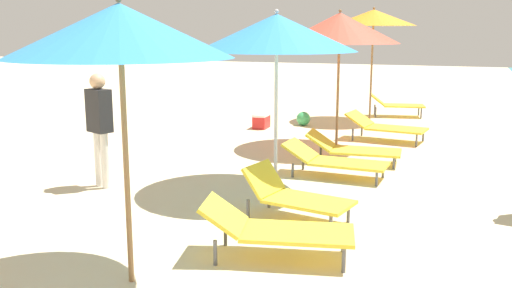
{
  "coord_description": "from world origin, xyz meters",
  "views": [
    {
      "loc": [
        1.75,
        2.84,
        2.24
      ],
      "look_at": [
        -0.39,
        8.44,
        1.02
      ],
      "focal_mm": 39.46,
      "sensor_mm": 36.0,
      "label": 1
    }
  ],
  "objects_px": {
    "umbrella_fourth": "(277,33)",
    "lounger_fifth_shoreside": "(385,126)",
    "person_walking_mid": "(99,119)",
    "umbrella_farthest": "(374,18)",
    "lounger_fourth_inland": "(295,195)",
    "cooler_box": "(261,121)",
    "lounger_third_shoreside": "(276,228)",
    "beach_ball": "(303,119)",
    "umbrella_fifth": "(340,28)",
    "lounger_fourth_shoreside": "(334,160)",
    "umbrella_third": "(120,31)",
    "lounger_farthest_shoreside": "(396,104)",
    "lounger_fifth_inland": "(352,148)"
  },
  "relations": [
    {
      "from": "umbrella_fifth",
      "to": "umbrella_farthest",
      "type": "bearing_deg",
      "value": 89.33
    },
    {
      "from": "cooler_box",
      "to": "lounger_fourth_inland",
      "type": "bearing_deg",
      "value": -66.06
    },
    {
      "from": "umbrella_farthest",
      "to": "cooler_box",
      "type": "relative_size",
      "value": 5.47
    },
    {
      "from": "person_walking_mid",
      "to": "cooler_box",
      "type": "xyz_separation_m",
      "value": [
        0.42,
        5.48,
        -0.83
      ]
    },
    {
      "from": "lounger_third_shoreside",
      "to": "person_walking_mid",
      "type": "height_order",
      "value": "person_walking_mid"
    },
    {
      "from": "lounger_fourth_inland",
      "to": "lounger_farthest_shoreside",
      "type": "distance_m",
      "value": 8.79
    },
    {
      "from": "lounger_third_shoreside",
      "to": "beach_ball",
      "type": "relative_size",
      "value": 4.83
    },
    {
      "from": "lounger_fifth_shoreside",
      "to": "umbrella_farthest",
      "type": "xyz_separation_m",
      "value": [
        -0.74,
        2.53,
        2.22
      ]
    },
    {
      "from": "lounger_fourth_shoreside",
      "to": "lounger_farthest_shoreside",
      "type": "distance_m",
      "value": 6.66
    },
    {
      "from": "umbrella_fourth",
      "to": "cooler_box",
      "type": "relative_size",
      "value": 4.95
    },
    {
      "from": "lounger_third_shoreside",
      "to": "lounger_farthest_shoreside",
      "type": "distance_m",
      "value": 9.96
    },
    {
      "from": "umbrella_fourth",
      "to": "lounger_fourth_inland",
      "type": "relative_size",
      "value": 1.86
    },
    {
      "from": "umbrella_fifth",
      "to": "lounger_farthest_shoreside",
      "type": "distance_m",
      "value": 4.87
    },
    {
      "from": "lounger_fourth_shoreside",
      "to": "umbrella_farthest",
      "type": "distance_m",
      "value": 6.19
    },
    {
      "from": "lounger_fifth_inland",
      "to": "cooler_box",
      "type": "distance_m",
      "value": 3.77
    },
    {
      "from": "cooler_box",
      "to": "lounger_fourth_shoreside",
      "type": "bearing_deg",
      "value": -55.32
    },
    {
      "from": "lounger_third_shoreside",
      "to": "lounger_fifth_shoreside",
      "type": "height_order",
      "value": "lounger_third_shoreside"
    },
    {
      "from": "umbrella_third",
      "to": "umbrella_fifth",
      "type": "height_order",
      "value": "umbrella_fifth"
    },
    {
      "from": "umbrella_fourth",
      "to": "lounger_fifth_shoreside",
      "type": "xyz_separation_m",
      "value": [
        0.95,
        4.15,
        -1.9
      ]
    },
    {
      "from": "umbrella_farthest",
      "to": "cooler_box",
      "type": "height_order",
      "value": "umbrella_farthest"
    },
    {
      "from": "lounger_fifth_shoreside",
      "to": "umbrella_farthest",
      "type": "bearing_deg",
      "value": 113.88
    },
    {
      "from": "lounger_fourth_inland",
      "to": "lounger_fifth_shoreside",
      "type": "relative_size",
      "value": 0.82
    },
    {
      "from": "umbrella_farthest",
      "to": "umbrella_third",
      "type": "bearing_deg",
      "value": -92.56
    },
    {
      "from": "lounger_farthest_shoreside",
      "to": "beach_ball",
      "type": "height_order",
      "value": "lounger_farthest_shoreside"
    },
    {
      "from": "lounger_fourth_inland",
      "to": "cooler_box",
      "type": "distance_m",
      "value": 6.42
    },
    {
      "from": "person_walking_mid",
      "to": "lounger_fifth_shoreside",
      "type": "bearing_deg",
      "value": 167.69
    },
    {
      "from": "umbrella_third",
      "to": "umbrella_fourth",
      "type": "xyz_separation_m",
      "value": [
        0.24,
        3.33,
        -0.03
      ]
    },
    {
      "from": "umbrella_fourth",
      "to": "cooler_box",
      "type": "distance_m",
      "value": 5.45
    },
    {
      "from": "beach_ball",
      "to": "lounger_fifth_shoreside",
      "type": "bearing_deg",
      "value": -30.22
    },
    {
      "from": "lounger_fourth_inland",
      "to": "cooler_box",
      "type": "bearing_deg",
      "value": 124.96
    },
    {
      "from": "person_walking_mid",
      "to": "lounger_farthest_shoreside",
      "type": "bearing_deg",
      "value": -178.77
    },
    {
      "from": "umbrella_fifth",
      "to": "person_walking_mid",
      "type": "bearing_deg",
      "value": -122.55
    },
    {
      "from": "umbrella_fourth",
      "to": "lounger_fifth_shoreside",
      "type": "distance_m",
      "value": 4.66
    },
    {
      "from": "lounger_fifth_shoreside",
      "to": "umbrella_farthest",
      "type": "height_order",
      "value": "umbrella_farthest"
    },
    {
      "from": "lounger_third_shoreside",
      "to": "beach_ball",
      "type": "distance_m",
      "value": 7.98
    },
    {
      "from": "umbrella_farthest",
      "to": "person_walking_mid",
      "type": "height_order",
      "value": "umbrella_farthest"
    },
    {
      "from": "lounger_third_shoreside",
      "to": "umbrella_fourth",
      "type": "xyz_separation_m",
      "value": [
        -0.81,
        2.37,
        1.89
      ]
    },
    {
      "from": "umbrella_fifth",
      "to": "cooler_box",
      "type": "height_order",
      "value": "umbrella_fifth"
    },
    {
      "from": "umbrella_fourth",
      "to": "umbrella_fifth",
      "type": "height_order",
      "value": "umbrella_fifth"
    },
    {
      "from": "lounger_fourth_shoreside",
      "to": "lounger_fifth_inland",
      "type": "relative_size",
      "value": 0.98
    },
    {
      "from": "lounger_fifth_shoreside",
      "to": "person_walking_mid",
      "type": "height_order",
      "value": "person_walking_mid"
    },
    {
      "from": "umbrella_fifth",
      "to": "lounger_farthest_shoreside",
      "type": "height_order",
      "value": "umbrella_fifth"
    },
    {
      "from": "lounger_fifth_inland",
      "to": "beach_ball",
      "type": "relative_size",
      "value": 4.92
    },
    {
      "from": "beach_ball",
      "to": "cooler_box",
      "type": "height_order",
      "value": "same"
    },
    {
      "from": "lounger_third_shoreside",
      "to": "lounger_farthest_shoreside",
      "type": "bearing_deg",
      "value": 77.6
    },
    {
      "from": "umbrella_fifth",
      "to": "umbrella_farthest",
      "type": "distance_m",
      "value": 3.54
    },
    {
      "from": "umbrella_fourth",
      "to": "lounger_fourth_shoreside",
      "type": "height_order",
      "value": "umbrella_fourth"
    },
    {
      "from": "umbrella_third",
      "to": "lounger_fourth_shoreside",
      "type": "xyz_separation_m",
      "value": [
        0.88,
        4.27,
        -1.96
      ]
    },
    {
      "from": "lounger_fifth_inland",
      "to": "umbrella_farthest",
      "type": "distance_m",
      "value": 5.23
    },
    {
      "from": "umbrella_fourth",
      "to": "umbrella_fifth",
      "type": "xyz_separation_m",
      "value": [
        0.17,
        3.16,
        0.07
      ]
    }
  ]
}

